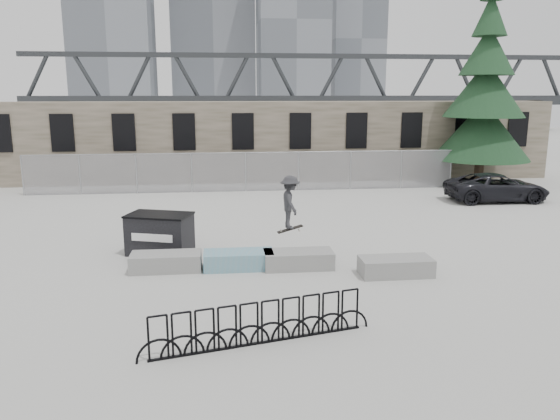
# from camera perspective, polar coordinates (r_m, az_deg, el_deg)

# --- Properties ---
(ground) EXTENTS (120.00, 120.00, 0.00)m
(ground) POSITION_cam_1_polar(r_m,az_deg,el_deg) (16.18, -1.39, -5.85)
(ground) COLOR #B5B5B0
(ground) RESTS_ON ground
(stone_wall) EXTENTS (36.00, 2.58, 4.50)m
(stone_wall) POSITION_cam_1_polar(r_m,az_deg,el_deg) (31.71, -3.98, 7.18)
(stone_wall) COLOR #655A4A
(stone_wall) RESTS_ON ground
(chainlink_fence) EXTENTS (22.06, 0.06, 2.02)m
(chainlink_fence) POSITION_cam_1_polar(r_m,az_deg,el_deg) (28.14, -3.62, 4.05)
(chainlink_fence) COLOR gray
(chainlink_fence) RESTS_ON ground
(planter_far_left) EXTENTS (2.00, 0.90, 0.50)m
(planter_far_left) POSITION_cam_1_polar(r_m,az_deg,el_deg) (16.05, -11.83, -5.24)
(planter_far_left) COLOR gray
(planter_far_left) RESTS_ON ground
(planter_center_left) EXTENTS (2.00, 0.90, 0.50)m
(planter_center_left) POSITION_cam_1_polar(r_m,az_deg,el_deg) (15.92, -4.35, -5.15)
(planter_center_left) COLOR teal
(planter_center_left) RESTS_ON ground
(planter_center_right) EXTENTS (2.00, 0.90, 0.50)m
(planter_center_right) POSITION_cam_1_polar(r_m,az_deg,el_deg) (15.93, 1.95, -5.11)
(planter_center_right) COLOR gray
(planter_center_right) RESTS_ON ground
(planter_offset) EXTENTS (2.00, 0.90, 0.50)m
(planter_offset) POSITION_cam_1_polar(r_m,az_deg,el_deg) (15.63, 12.00, -5.72)
(planter_offset) COLOR gray
(planter_offset) RESTS_ON ground
(dumpster) EXTENTS (2.22, 1.74, 1.28)m
(dumpster) POSITION_cam_1_polar(r_m,az_deg,el_deg) (17.62, -12.44, -2.43)
(dumpster) COLOR black
(dumpster) RESTS_ON ground
(bike_rack) EXTENTS (4.81, 1.22, 0.90)m
(bike_rack) POSITION_cam_1_polar(r_m,az_deg,el_deg) (11.25, -2.12, -11.79)
(bike_rack) COLOR black
(bike_rack) RESTS_ON ground
(spruce_tree) EXTENTS (5.19, 5.19, 11.50)m
(spruce_tree) POSITION_cam_1_polar(r_m,az_deg,el_deg) (31.92, 20.56, 10.67)
(spruce_tree) COLOR #38281E
(spruce_tree) RESTS_ON ground
(skyline_towers) EXTENTS (58.00, 28.00, 48.00)m
(skyline_towers) POSITION_cam_1_polar(r_m,az_deg,el_deg) (110.27, -6.53, 20.35)
(skyline_towers) COLOR slate
(skyline_towers) RESTS_ON ground
(truss_bridge) EXTENTS (70.00, 3.00, 9.80)m
(truss_bridge) POSITION_cam_1_polar(r_m,az_deg,el_deg) (71.23, 2.85, 11.47)
(truss_bridge) COLOR #2D3033
(truss_bridge) RESTS_ON ground
(suv) EXTENTS (4.73, 2.23, 1.30)m
(suv) POSITION_cam_1_polar(r_m,az_deg,el_deg) (27.54, 21.71, 2.22)
(suv) COLOR black
(suv) RESTS_ON ground
(skateboarder) EXTENTS (0.81, 1.10, 1.76)m
(skateboarder) POSITION_cam_1_polar(r_m,az_deg,el_deg) (16.51, 1.07, 0.81)
(skateboarder) COLOR #2E2E31
(skateboarder) RESTS_ON ground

